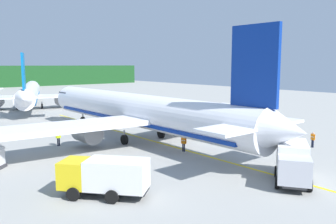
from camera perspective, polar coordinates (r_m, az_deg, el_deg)
name	(u,v)px	position (r m, az deg, el deg)	size (l,w,h in m)	color
airliner_foreground	(138,111)	(40.35, -4.87, 0.11)	(34.69, 41.64, 11.90)	white
airliner_mid_apron	(29,93)	(74.92, -21.83, 2.84)	(30.08, 35.85, 10.62)	white
service_truck_fuel	(104,175)	(23.83, -10.41, -10.17)	(5.45, 5.86, 2.55)	yellow
service_truck_baggage	(293,162)	(27.79, 19.77, -7.66)	(5.95, 5.03, 2.87)	silver
crew_marshaller	(184,142)	(35.29, 2.59, -4.96)	(0.36, 0.60, 1.66)	#191E33
crew_loader_left	(313,138)	(40.08, 22.68, -4.02)	(0.39, 0.59, 1.66)	#191E33
crew_loader_right	(58,136)	(39.55, -17.56, -3.85)	(0.62, 0.29, 1.74)	#191E33
apron_guide_line	(169,146)	(38.03, 0.16, -5.52)	(0.30, 60.00, 0.01)	yellow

